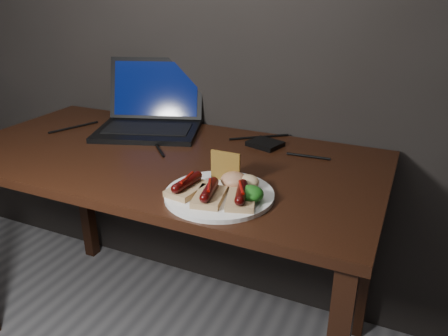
% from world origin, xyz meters
% --- Properties ---
extents(desk, '(1.40, 0.70, 0.75)m').
position_xyz_m(desk, '(0.00, 1.38, 0.66)').
color(desk, '#32170C').
rests_on(desk, ground).
extents(laptop, '(0.46, 0.45, 0.25)m').
position_xyz_m(laptop, '(-0.19, 1.60, 0.80)').
color(laptop, black).
rests_on(laptop, desk).
extents(hard_drive, '(0.13, 0.11, 0.02)m').
position_xyz_m(hard_drive, '(0.28, 1.59, 0.76)').
color(hard_drive, black).
rests_on(hard_drive, desk).
extents(desk_cables, '(1.01, 0.38, 0.01)m').
position_xyz_m(desk_cables, '(0.01, 1.53, 0.75)').
color(desk_cables, black).
rests_on(desk_cables, desk).
extents(plate, '(0.29, 0.29, 0.01)m').
position_xyz_m(plate, '(0.29, 1.18, 0.76)').
color(plate, white).
rests_on(plate, desk).
extents(bread_sausage_left, '(0.08, 0.12, 0.04)m').
position_xyz_m(bread_sausage_left, '(0.22, 1.15, 0.78)').
color(bread_sausage_left, '#D2B47B').
rests_on(bread_sausage_left, plate).
extents(bread_sausage_center, '(0.09, 0.13, 0.04)m').
position_xyz_m(bread_sausage_center, '(0.29, 1.14, 0.78)').
color(bread_sausage_center, '#D2B47B').
rests_on(bread_sausage_center, plate).
extents(bread_sausage_right, '(0.10, 0.13, 0.04)m').
position_xyz_m(bread_sausage_right, '(0.37, 1.16, 0.78)').
color(bread_sausage_right, '#D2B47B').
rests_on(bread_sausage_right, plate).
extents(crispbread, '(0.08, 0.01, 0.08)m').
position_xyz_m(crispbread, '(0.28, 1.26, 0.80)').
color(crispbread, '#AF8430').
rests_on(crispbread, plate).
extents(salad_greens, '(0.07, 0.07, 0.04)m').
position_xyz_m(salad_greens, '(0.38, 1.17, 0.78)').
color(salad_greens, '#195110').
rests_on(salad_greens, plate).
extents(salsa_mound, '(0.07, 0.07, 0.04)m').
position_xyz_m(salsa_mound, '(0.32, 1.23, 0.78)').
color(salsa_mound, '#9C270F').
rests_on(salsa_mound, plate).
extents(coleslaw_mound, '(0.06, 0.06, 0.04)m').
position_xyz_m(coleslaw_mound, '(0.35, 1.24, 0.78)').
color(coleslaw_mound, beige).
rests_on(coleslaw_mound, plate).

